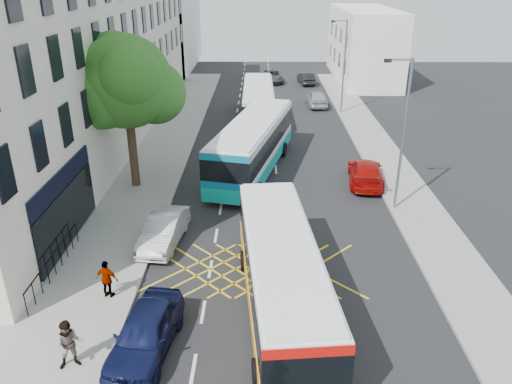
{
  "coord_description": "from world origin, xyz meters",
  "views": [
    {
      "loc": [
        -1.02,
        -12.56,
        12.01
      ],
      "look_at": [
        -1.23,
        9.39,
        2.2
      ],
      "focal_mm": 35.0,
      "sensor_mm": 36.0,
      "label": 1
    }
  ],
  "objects_px": {
    "parked_car_silver": "(164,230)",
    "distant_car_grey": "(272,76)",
    "parked_car_blue": "(145,332)",
    "red_hatchback": "(366,172)",
    "pedestrian_far": "(107,279)",
    "lamp_near": "(402,128)",
    "pedestrian_near": "(70,344)",
    "bus_near": "(282,275)",
    "bus_mid": "(253,145)",
    "distant_car_silver": "(317,98)",
    "lamp_far": "(343,62)",
    "bus_far": "(258,102)",
    "distant_car_dark": "(306,78)",
    "street_tree": "(125,83)"
  },
  "relations": [
    {
      "from": "bus_far",
      "to": "parked_car_silver",
      "type": "distance_m",
      "value": 21.93
    },
    {
      "from": "pedestrian_near",
      "to": "pedestrian_far",
      "type": "relative_size",
      "value": 1.1
    },
    {
      "from": "bus_near",
      "to": "parked_car_blue",
      "type": "xyz_separation_m",
      "value": [
        -4.68,
        -2.25,
        -0.85
      ]
    },
    {
      "from": "distant_car_silver",
      "to": "pedestrian_near",
      "type": "height_order",
      "value": "pedestrian_near"
    },
    {
      "from": "bus_near",
      "to": "red_hatchback",
      "type": "relative_size",
      "value": 2.25
    },
    {
      "from": "street_tree",
      "to": "red_hatchback",
      "type": "distance_m",
      "value": 15.01
    },
    {
      "from": "bus_mid",
      "to": "distant_car_dark",
      "type": "distance_m",
      "value": 27.7
    },
    {
      "from": "parked_car_blue",
      "to": "pedestrian_near",
      "type": "distance_m",
      "value": 2.42
    },
    {
      "from": "pedestrian_near",
      "to": "pedestrian_far",
      "type": "distance_m",
      "value": 3.81
    },
    {
      "from": "parked_car_silver",
      "to": "pedestrian_far",
      "type": "distance_m",
      "value": 4.69
    },
    {
      "from": "pedestrian_near",
      "to": "pedestrian_far",
      "type": "xyz_separation_m",
      "value": [
        0.12,
        3.81,
        -0.08
      ]
    },
    {
      "from": "distant_car_silver",
      "to": "pedestrian_far",
      "type": "bearing_deg",
      "value": 67.96
    },
    {
      "from": "lamp_near",
      "to": "parked_car_silver",
      "type": "xyz_separation_m",
      "value": [
        -11.8,
        -3.76,
        -3.9
      ]
    },
    {
      "from": "lamp_far",
      "to": "red_hatchback",
      "type": "distance_m",
      "value": 16.73
    },
    {
      "from": "distant_car_silver",
      "to": "bus_near",
      "type": "bearing_deg",
      "value": 79.89
    },
    {
      "from": "bus_near",
      "to": "bus_far",
      "type": "xyz_separation_m",
      "value": [
        -1.0,
        26.57,
        0.01
      ]
    },
    {
      "from": "parked_car_silver",
      "to": "distant_car_grey",
      "type": "distance_m",
      "value": 38.03
    },
    {
      "from": "bus_mid",
      "to": "parked_car_silver",
      "type": "relative_size",
      "value": 2.87
    },
    {
      "from": "bus_mid",
      "to": "distant_car_silver",
      "type": "relative_size",
      "value": 2.83
    },
    {
      "from": "lamp_far",
      "to": "bus_far",
      "type": "relative_size",
      "value": 0.73
    },
    {
      "from": "parked_car_blue",
      "to": "pedestrian_far",
      "type": "bearing_deg",
      "value": 133.24
    },
    {
      "from": "bus_mid",
      "to": "distant_car_grey",
      "type": "height_order",
      "value": "bus_mid"
    },
    {
      "from": "parked_car_blue",
      "to": "red_hatchback",
      "type": "xyz_separation_m",
      "value": [
        10.3,
        14.86,
        -0.05
      ]
    },
    {
      "from": "bus_far",
      "to": "red_hatchback",
      "type": "relative_size",
      "value": 2.22
    },
    {
      "from": "bus_mid",
      "to": "red_hatchback",
      "type": "distance_m",
      "value": 7.24
    },
    {
      "from": "lamp_far",
      "to": "bus_far",
      "type": "height_order",
      "value": "lamp_far"
    },
    {
      "from": "pedestrian_near",
      "to": "distant_car_dark",
      "type": "bearing_deg",
      "value": 57.57
    },
    {
      "from": "lamp_far",
      "to": "pedestrian_far",
      "type": "bearing_deg",
      "value": -115.05
    },
    {
      "from": "pedestrian_far",
      "to": "lamp_near",
      "type": "bearing_deg",
      "value": -133.88
    },
    {
      "from": "lamp_near",
      "to": "parked_car_blue",
      "type": "distance_m",
      "value": 16.17
    },
    {
      "from": "street_tree",
      "to": "bus_far",
      "type": "bearing_deg",
      "value": 63.69
    },
    {
      "from": "lamp_near",
      "to": "bus_far",
      "type": "height_order",
      "value": "lamp_near"
    },
    {
      "from": "lamp_near",
      "to": "bus_near",
      "type": "distance_m",
      "value": 11.34
    },
    {
      "from": "lamp_far",
      "to": "parked_car_blue",
      "type": "bearing_deg",
      "value": -109.63
    },
    {
      "from": "street_tree",
      "to": "lamp_far",
      "type": "height_order",
      "value": "street_tree"
    },
    {
      "from": "parked_car_silver",
      "to": "bus_mid",
      "type": "bearing_deg",
      "value": 73.38
    },
    {
      "from": "lamp_far",
      "to": "parked_car_silver",
      "type": "height_order",
      "value": "lamp_far"
    },
    {
      "from": "bus_near",
      "to": "distant_car_dark",
      "type": "height_order",
      "value": "bus_near"
    },
    {
      "from": "street_tree",
      "to": "pedestrian_far",
      "type": "relative_size",
      "value": 5.49
    },
    {
      "from": "street_tree",
      "to": "pedestrian_far",
      "type": "xyz_separation_m",
      "value": [
        1.51,
        -11.2,
        -5.34
      ]
    },
    {
      "from": "bus_far",
      "to": "parked_car_silver",
      "type": "bearing_deg",
      "value": -102.11
    },
    {
      "from": "lamp_far",
      "to": "distant_car_grey",
      "type": "distance_m",
      "value": 15.53
    },
    {
      "from": "distant_car_grey",
      "to": "pedestrian_far",
      "type": "xyz_separation_m",
      "value": [
        -7.28,
        -42.04,
        0.28
      ]
    },
    {
      "from": "bus_mid",
      "to": "parked_car_blue",
      "type": "distance_m",
      "value": 17.12
    },
    {
      "from": "lamp_far",
      "to": "distant_car_dark",
      "type": "height_order",
      "value": "lamp_far"
    },
    {
      "from": "lamp_far",
      "to": "pedestrian_near",
      "type": "relative_size",
      "value": 4.53
    },
    {
      "from": "distant_car_grey",
      "to": "lamp_far",
      "type": "bearing_deg",
      "value": -71.53
    },
    {
      "from": "parked_car_silver",
      "to": "distant_car_grey",
      "type": "bearing_deg",
      "value": 88.03
    },
    {
      "from": "pedestrian_near",
      "to": "parked_car_silver",
      "type": "bearing_deg",
      "value": 61.32
    },
    {
      "from": "parked_car_silver",
      "to": "distant_car_silver",
      "type": "distance_m",
      "value": 28.24
    }
  ]
}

